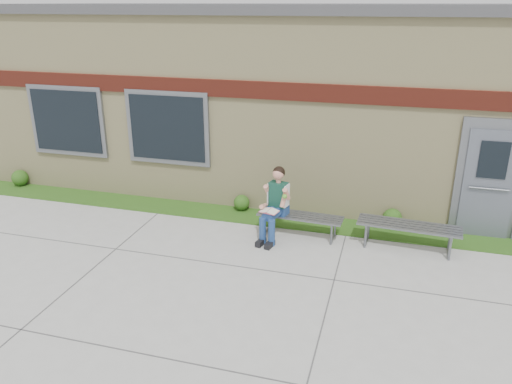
% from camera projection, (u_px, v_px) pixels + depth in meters
% --- Properties ---
extents(ground, '(80.00, 80.00, 0.00)m').
position_uv_depth(ground, '(267.00, 287.00, 7.93)').
color(ground, '#9E9E99').
rests_on(ground, ground).
extents(grass_strip, '(16.00, 0.80, 0.02)m').
position_uv_depth(grass_strip, '(299.00, 222.00, 10.26)').
color(grass_strip, '#294813').
rests_on(grass_strip, ground).
extents(school_building, '(16.20, 6.22, 4.20)m').
position_uv_depth(school_building, '(328.00, 93.00, 12.56)').
color(school_building, beige).
rests_on(school_building, ground).
extents(bench_left, '(1.65, 0.54, 0.42)m').
position_uv_depth(bench_left, '(300.00, 220.00, 9.58)').
color(bench_left, slate).
rests_on(bench_left, ground).
extents(bench_right, '(1.85, 0.63, 0.47)m').
position_uv_depth(bench_right, '(408.00, 230.00, 9.05)').
color(bench_right, slate).
rests_on(bench_right, ground).
extents(girl, '(0.53, 0.91, 1.38)m').
position_uv_depth(girl, '(275.00, 203.00, 9.37)').
color(girl, navy).
rests_on(girl, ground).
extents(shrub_west, '(0.39, 0.39, 0.39)m').
position_uv_depth(shrub_west, '(20.00, 178.00, 12.19)').
color(shrub_west, '#294813').
rests_on(shrub_west, grass_strip).
extents(shrub_mid, '(0.34, 0.34, 0.34)m').
position_uv_depth(shrub_mid, '(242.00, 203.00, 10.76)').
color(shrub_mid, '#294813').
rests_on(shrub_mid, grass_strip).
extents(shrub_east, '(0.38, 0.38, 0.38)m').
position_uv_depth(shrub_east, '(392.00, 218.00, 9.95)').
color(shrub_east, '#294813').
rests_on(shrub_east, grass_strip).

